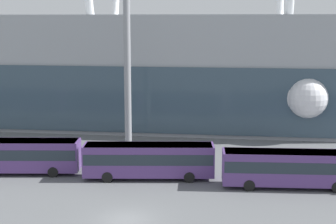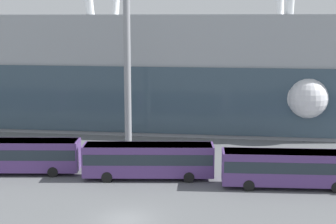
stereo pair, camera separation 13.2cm
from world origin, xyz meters
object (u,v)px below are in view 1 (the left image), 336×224
at_px(airliner_at_gate_far, 273,80).
at_px(floodlight_mast, 127,18).
at_px(shuttle_bus_2, 149,159).
at_px(shuttle_bus_3, 291,167).
at_px(shuttle_bus_1, 16,154).

xyz_separation_m(airliner_at_gate_far, floodlight_mast, (-18.03, -25.44, 9.73)).
bearing_deg(floodlight_mast, shuttle_bus_2, -68.59).
xyz_separation_m(shuttle_bus_3, floodlight_mast, (-17.37, 11.84, 13.16)).
bearing_deg(floodlight_mast, shuttle_bus_3, -34.30).
xyz_separation_m(airliner_at_gate_far, shuttle_bus_2, (-13.75, -36.36, -3.43)).
height_order(shuttle_bus_1, shuttle_bus_3, same).
bearing_deg(floodlight_mast, shuttle_bus_1, -128.75).
distance_m(airliner_at_gate_far, shuttle_bus_1, 45.37).
xyz_separation_m(shuttle_bus_1, shuttle_bus_3, (26.17, -0.87, 0.00)).
height_order(shuttle_bus_1, floodlight_mast, floodlight_mast).
height_order(airliner_at_gate_far, shuttle_bus_3, airliner_at_gate_far).
xyz_separation_m(shuttle_bus_2, floodlight_mast, (-4.28, 10.91, 13.16)).
height_order(shuttle_bus_3, floodlight_mast, floodlight_mast).
bearing_deg(airliner_at_gate_far, shuttle_bus_2, -29.87).
height_order(airliner_at_gate_far, shuttle_bus_1, airliner_at_gate_far).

